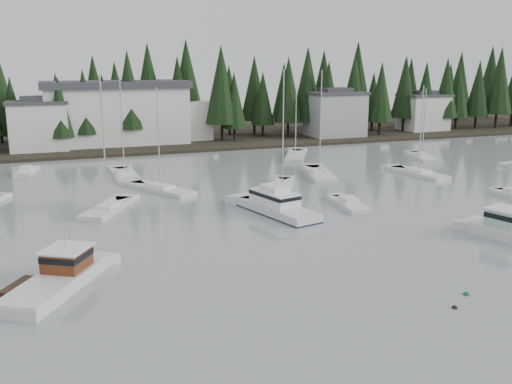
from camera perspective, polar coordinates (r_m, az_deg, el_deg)
ground at (r=30.74m, az=17.36°, el=-16.65°), size 260.00×260.00×0.00m
far_shore_land at (r=119.91m, az=-12.11°, el=5.62°), size 240.00×54.00×1.00m
conifer_treeline at (r=109.13m, az=-11.24°, el=4.94°), size 200.00×22.00×20.00m
house_west at (r=100.27m, az=-20.94°, el=6.32°), size 9.54×7.42×8.75m
house_east_a at (r=112.55m, az=7.91°, el=7.82°), size 10.60×8.48×9.25m
house_east_b at (r=126.09m, az=16.39°, el=7.74°), size 9.54×7.42×8.25m
harbor_inn at (r=104.45m, az=-12.66°, el=7.72°), size 29.50×11.50×10.90m
lobster_boat_brown at (r=40.83m, az=-19.36°, el=-8.38°), size 7.47×9.55×4.60m
cabin_cruiser_center at (r=56.74m, az=2.07°, el=-1.52°), size 5.56×10.67×4.38m
sailboat_0 at (r=75.93m, az=6.34°, el=1.69°), size 5.67×10.93×14.26m
sailboat_1 at (r=67.51m, az=-9.53°, el=0.15°), size 6.94×9.97×12.49m
sailboat_2 at (r=90.23m, az=3.95°, el=3.53°), size 7.35×10.77×11.66m
sailboat_4 at (r=76.99m, az=-13.00°, el=1.59°), size 2.96×9.19×13.43m
sailboat_5 at (r=92.57m, az=16.25°, el=3.29°), size 4.86×8.61×11.27m
sailboat_8 at (r=79.00m, az=15.90°, el=1.71°), size 3.97×9.44×12.32m
sailboat_9 at (r=67.99m, az=2.67°, el=0.44°), size 6.03×9.02×14.50m
sailboat_10 at (r=59.83m, az=-14.60°, el=-1.74°), size 6.51×8.76×14.20m
runabout_1 at (r=60.28m, az=9.26°, el=-1.33°), size 2.93×6.96×1.42m
runabout_3 at (r=82.92m, az=-21.97°, el=1.82°), size 3.30×5.87×1.42m
mooring_buoy_green at (r=40.16m, az=20.28°, el=-9.62°), size 0.43×0.43×0.43m
mooring_buoy_dark at (r=37.92m, az=19.25°, el=-10.90°), size 0.37×0.37×0.37m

